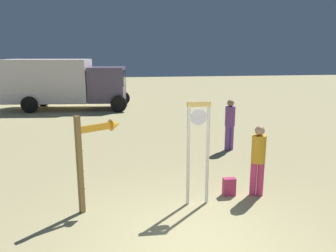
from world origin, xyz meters
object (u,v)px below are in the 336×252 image
object	(u,v)px
person_distant	(230,122)
standing_clock	(198,143)
box_truck_near	(63,82)
arrow_sign	(95,145)
backpack	(229,187)
person_near_clock	(258,157)

from	to	relation	value
person_distant	standing_clock	bearing A→B (deg)	-118.27
box_truck_near	arrow_sign	bearing A→B (deg)	-79.07
standing_clock	box_truck_near	world-z (taller)	box_truck_near
standing_clock	backpack	distance (m)	1.46
standing_clock	person_near_clock	size ratio (longest dim) A/B	1.36
arrow_sign	backpack	distance (m)	3.21
person_distant	box_truck_near	world-z (taller)	box_truck_near
backpack	box_truck_near	distance (m)	14.17
standing_clock	arrow_sign	bearing A→B (deg)	175.96
arrow_sign	person_near_clock	world-z (taller)	arrow_sign
arrow_sign	backpack	bearing A→B (deg)	2.83
arrow_sign	backpack	xyz separation A→B (m)	(2.98, 0.15, -1.17)
standing_clock	arrow_sign	size ratio (longest dim) A/B	1.11
standing_clock	box_truck_near	xyz separation A→B (m)	(-4.68, 13.28, 0.21)
arrow_sign	person_near_clock	distance (m)	3.63
backpack	person_near_clock	bearing A→B (deg)	-8.96
standing_clock	backpack	size ratio (longest dim) A/B	5.41
person_near_clock	backpack	xyz separation A→B (m)	(-0.62, 0.10, -0.72)
person_near_clock	box_truck_near	world-z (taller)	box_truck_near
box_truck_near	standing_clock	bearing A→B (deg)	-70.58
arrow_sign	person_distant	xyz separation A→B (m)	(4.20, 3.66, -0.41)
person_near_clock	arrow_sign	bearing A→B (deg)	-179.23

